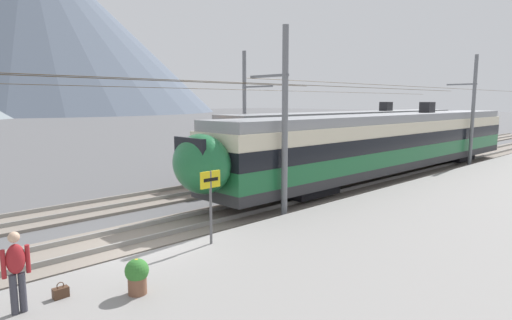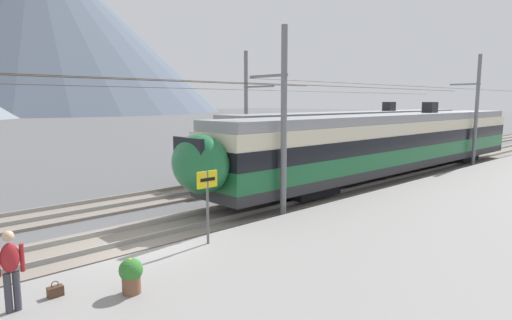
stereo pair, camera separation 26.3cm
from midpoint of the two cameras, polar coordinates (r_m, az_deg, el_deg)
ground_plane at (r=13.92m, az=-15.07°, el=-11.70°), size 400.00×400.00×0.00m
platform_slab at (r=9.76m, az=0.70°, el=-19.04°), size 120.00×8.69×0.36m
track_near at (r=14.90m, az=-17.24°, el=-10.18°), size 120.00×3.00×0.28m
track_far at (r=19.22m, az=-23.52°, el=-6.43°), size 120.00×3.00×0.28m
train_near_platform at (r=26.50m, az=17.96°, el=2.36°), size 29.15×3.02×4.27m
train_far_track at (r=31.98m, az=13.51°, el=3.40°), size 26.98×2.91×4.27m
catenary_mast_mid at (r=16.41m, az=3.90°, el=5.31°), size 39.02×2.04×7.42m
catenary_mast_east at (r=33.04m, az=27.46°, el=6.01°), size 39.02×2.04×7.75m
catenary_mast_far_side at (r=26.65m, az=-0.82°, el=6.56°), size 39.02×2.59×7.67m
platform_sign at (r=12.65m, az=-5.95°, el=-4.10°), size 0.70×0.08×2.21m
passenger_walking at (r=10.01m, az=-29.37°, el=-12.36°), size 0.53×0.22×1.69m
handbag_beside_passenger at (r=10.62m, az=-24.63°, el=-15.68°), size 0.32×0.18×0.35m
potted_plant_platform_edge at (r=10.09m, az=-15.66°, el=-14.42°), size 0.53×0.53×0.80m
mountain_central_peak at (r=209.55m, az=-27.08°, el=15.77°), size 150.78×150.78×72.87m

